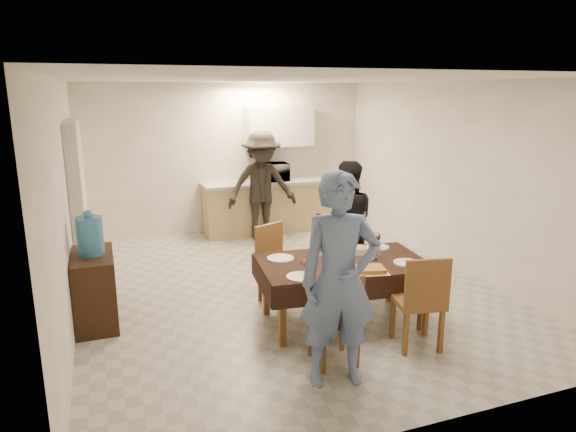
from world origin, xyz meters
The scene contains 33 objects.
floor centered at (0.00, 0.00, 0.00)m, with size 5.00×6.00×0.02m, color #B7B7B2.
ceiling centered at (0.00, 0.00, 2.60)m, with size 5.00×6.00×0.02m, color white.
wall_back centered at (0.00, 3.00, 1.30)m, with size 5.00×0.02×2.60m, color white.
wall_front centered at (0.00, -3.00, 1.30)m, with size 5.00×0.02×2.60m, color white.
wall_left centered at (-2.50, 0.00, 1.30)m, with size 0.02×6.00×2.60m, color white.
wall_right centered at (2.50, 0.00, 1.30)m, with size 0.02×6.00×2.60m, color white.
stub_partition centered at (-2.42, 1.20, 1.05)m, with size 0.15×1.40×2.10m, color white.
kitchen_base_cabinet centered at (0.60, 2.68, 0.43)m, with size 2.20×0.60×0.86m, color tan.
kitchen_worktop centered at (0.60, 2.68, 0.89)m, with size 2.24×0.64×0.05m, color #A3A39E.
upper_cabinet centered at (0.90, 2.82, 1.85)m, with size 1.20×0.34×0.70m, color silver.
dining_table centered at (0.23, -1.14, 0.66)m, with size 1.87×1.21×0.69m.
chair_near_left centered at (-0.22, -1.98, 0.55)m, with size 0.42×0.42×0.49m.
chair_near_right centered at (0.68, -1.99, 0.59)m, with size 0.52×0.52×0.52m.
chair_far_left centered at (-0.22, -0.48, 0.57)m, with size 0.55×0.57×0.50m.
chair_far_right centered at (0.68, -0.49, 0.60)m, with size 0.58×0.59×0.53m.
console centered at (-2.28, -0.26, 0.39)m, with size 0.42×0.85×0.78m, color #311E10.
water_jug centered at (-2.28, -0.26, 0.99)m, with size 0.27×0.27×0.41m, color #408FC8.
wine_bottle centered at (0.18, -1.09, 0.83)m, with size 0.07×0.07×0.28m, color black, non-canonical shape.
water_pitcher centered at (0.58, -1.19, 0.79)m, with size 0.13×0.13×0.19m, color white.
savoury_tart centered at (0.33, -1.52, 0.72)m, with size 0.38×0.28×0.05m, color #AE8133.
salad_bowl centered at (0.53, -0.96, 0.73)m, with size 0.18×0.18×0.07m, color silver.
mushroom_dish centered at (0.18, -0.86, 0.71)m, with size 0.21×0.21×0.04m, color silver.
wine_glass_a centered at (-0.32, -1.39, 0.78)m, with size 0.08×0.08×0.18m, color white, non-canonical shape.
wine_glass_b centered at (0.78, -0.89, 0.79)m, with size 0.09×0.09×0.20m, color white, non-canonical shape.
wine_glass_c centered at (0.03, -0.84, 0.78)m, with size 0.08×0.08×0.17m, color white, non-canonical shape.
plate_near_left centered at (-0.37, -1.44, 0.70)m, with size 0.28×0.28×0.02m, color silver.
plate_near_right centered at (0.83, -1.44, 0.70)m, with size 0.28×0.28×0.02m, color silver.
plate_far_left centered at (-0.37, -0.84, 0.70)m, with size 0.29×0.29×0.02m, color silver.
plate_far_right centered at (0.83, -0.84, 0.70)m, with size 0.26×0.26×0.02m, color silver.
microwave centered at (0.70, 2.68, 1.07)m, with size 0.57×0.38×0.31m, color silver.
person_near centered at (-0.32, -2.19, 0.93)m, with size 0.68×0.44×1.85m, color #5D74A3.
person_far centered at (0.78, -0.09, 0.81)m, with size 0.79×0.61×1.62m, color black.
person_kitchen centered at (0.38, 2.23, 0.91)m, with size 1.18×0.68×1.82m, color black.
Camera 1 is at (-2.11, -5.83, 2.47)m, focal length 32.00 mm.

